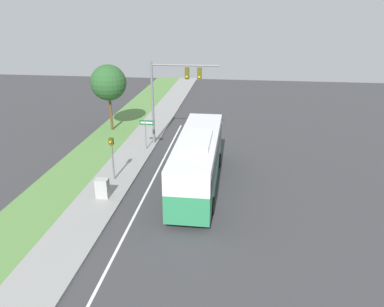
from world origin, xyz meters
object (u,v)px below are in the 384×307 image
object	(u,v)px
street_sign	(146,129)
utility_cabinet	(102,188)
signal_gantry	(171,88)
pedestrian_signal	(112,152)
bus	(198,158)

from	to	relation	value
street_sign	utility_cabinet	xyz separation A→B (m)	(-0.70, -8.36, -1.06)
signal_gantry	street_sign	xyz separation A→B (m)	(-1.80, -1.54, -3.06)
signal_gantry	pedestrian_signal	world-z (taller)	signal_gantry
bus	street_sign	bearing A→B (deg)	129.15
bus	signal_gantry	world-z (taller)	signal_gantry
utility_cabinet	pedestrian_signal	bearing A→B (deg)	93.18
signal_gantry	utility_cabinet	world-z (taller)	signal_gantry
signal_gantry	pedestrian_signal	size ratio (longest dim) A/B	2.28
pedestrian_signal	signal_gantry	bearing A→B (deg)	70.29
signal_gantry	bus	bearing A→B (deg)	-68.02
pedestrian_signal	utility_cabinet	world-z (taller)	pedestrian_signal
bus	street_sign	distance (m)	7.60
bus	utility_cabinet	bearing A→B (deg)	-155.77
signal_gantry	street_sign	size ratio (longest dim) A/B	2.67
bus	pedestrian_signal	bearing A→B (deg)	179.32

